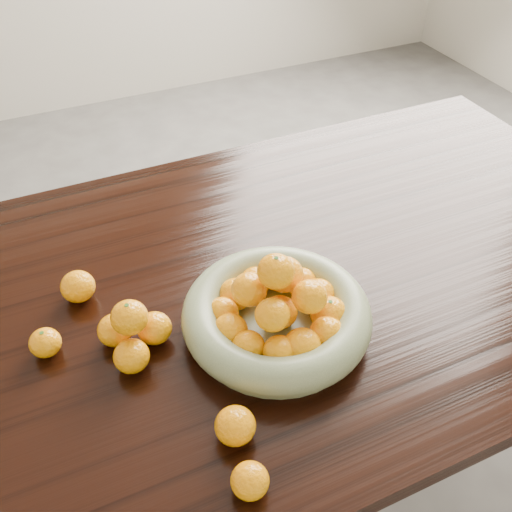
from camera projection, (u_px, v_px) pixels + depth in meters
name	position (u px, v px, depth m)	size (l,w,h in m)	color
ground	(238.00, 471.00, 1.66)	(5.00, 5.00, 0.00)	#62605C
dining_table	(231.00, 316.00, 1.22)	(2.00, 1.00, 0.75)	black
fruit_bowl	(277.00, 313.00, 1.04)	(0.35, 0.35, 0.18)	gray
orange_pyramid	(133.00, 333.00, 1.01)	(0.13, 0.13, 0.11)	#FFA207
loose_orange_0	(45.00, 343.00, 1.01)	(0.06, 0.06, 0.05)	#FFA207
loose_orange_1	(235.00, 426.00, 0.88)	(0.07, 0.07, 0.06)	#FFA207
loose_orange_2	(250.00, 481.00, 0.82)	(0.06, 0.06, 0.05)	#FFA207
loose_orange_3	(78.00, 287.00, 1.11)	(0.07, 0.07, 0.06)	#FFA207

